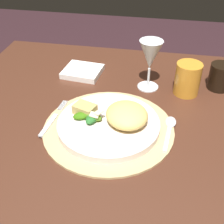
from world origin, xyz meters
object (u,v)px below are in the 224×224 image
dining_table (137,164)px  dinner_plate (109,124)px  spoon (170,127)px  dark_tumbler (220,77)px  fork (53,119)px  wine_glass (150,56)px  amber_tumbler (188,79)px  napkin (83,71)px

dining_table → dinner_plate: (-0.08, -0.03, 0.16)m
dinner_plate → spoon: 0.16m
spoon → dark_tumbler: (0.15, 0.24, 0.03)m
dinner_plate → dark_tumbler: (0.31, 0.27, 0.03)m
dark_tumbler → fork: bearing=-150.3°
dinner_plate → dark_tumbler: 0.41m
dinner_plate → wine_glass: 0.26m
wine_glass → amber_tumbler: 0.13m
amber_tumbler → dark_tumbler: (0.10, 0.05, -0.01)m
dinner_plate → spoon: bearing=10.1°
fork → amber_tumbler: 0.42m
wine_glass → amber_tumbler: size_ratio=1.58×
dining_table → amber_tumbler: size_ratio=11.60×
dark_tumbler → wine_glass: bearing=-170.6°
fork → napkin: size_ratio=1.32×
wine_glass → napkin: bearing=168.6°
spoon → amber_tumbler: (0.04, 0.19, 0.04)m
fork → dinner_plate: bearing=-1.0°
amber_tumbler → dark_tumbler: amber_tumbler is taller
wine_glass → dining_table: bearing=-91.6°
spoon → wine_glass: 0.24m
napkin → wine_glass: (0.23, -0.05, 0.10)m
dining_table → amber_tumbler: amber_tumbler is taller
spoon → fork: bearing=-175.4°
dining_table → spoon: (0.08, -0.00, 0.16)m
napkin → dinner_plate: bearing=-62.4°
dining_table → dinner_plate: size_ratio=4.32×
fork → spoon: (0.32, 0.03, -0.00)m
dining_table → amber_tumbler: (0.12, 0.19, 0.20)m
wine_glass → dark_tumbler: bearing=9.4°
dining_table → wine_glass: (0.01, 0.20, 0.26)m
dinner_plate → amber_tumbler: 0.30m
dining_table → wine_glass: wine_glass is taller
dining_table → dinner_plate: bearing=-159.1°
fork → dark_tumbler: size_ratio=2.00×
amber_tumbler → napkin: bearing=170.5°
dining_table → fork: fork is taller
spoon → wine_glass: bearing=110.4°
fork → dark_tumbler: 0.53m
fork → dark_tumbler: bearing=29.7°
napkin → dark_tumbler: 0.45m
wine_glass → dark_tumbler: (0.22, 0.04, -0.07)m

